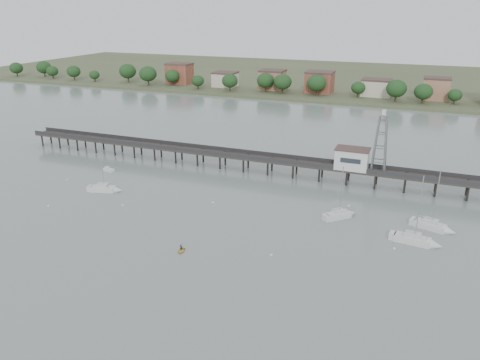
# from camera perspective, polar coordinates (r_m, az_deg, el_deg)

# --- Properties ---
(ground_plane) EXTENTS (500.00, 500.00, 0.00)m
(ground_plane) POSITION_cam_1_polar(r_m,az_deg,el_deg) (79.48, -12.68, -12.48)
(ground_plane) COLOR slate
(ground_plane) RESTS_ON ground
(pier) EXTENTS (150.00, 5.00, 5.50)m
(pier) POSITION_cam_1_polar(r_m,az_deg,el_deg) (126.97, 2.18, 2.66)
(pier) COLOR #2D2823
(pier) RESTS_ON ground
(pier_building) EXTENTS (8.40, 5.40, 5.30)m
(pier_building) POSITION_cam_1_polar(r_m,az_deg,el_deg) (120.64, 13.49, 2.57)
(pier_building) COLOR silver
(pier_building) RESTS_ON ground
(lattice_tower) EXTENTS (3.20, 3.20, 15.50)m
(lattice_tower) POSITION_cam_1_polar(r_m,az_deg,el_deg) (118.78, 16.76, 4.22)
(lattice_tower) COLOR slate
(lattice_tower) RESTS_ON ground
(sailboat_e) EXTENTS (8.53, 4.68, 13.53)m
(sailboat_e) POSITION_cam_1_polar(r_m,az_deg,el_deg) (102.74, 22.82, -5.34)
(sailboat_e) COLOR silver
(sailboat_e) RESTS_ON ground
(sailboat_a) EXTENTS (8.22, 4.25, 13.08)m
(sailboat_a) POSITION_cam_1_polar(r_m,az_deg,el_deg) (118.49, -15.82, -1.07)
(sailboat_a) COLOR silver
(sailboat_a) RESTS_ON ground
(sailboat_d) EXTENTS (9.07, 3.66, 14.52)m
(sailboat_d) POSITION_cam_1_polar(r_m,az_deg,el_deg) (95.78, 21.11, -6.99)
(sailboat_d) COLOR silver
(sailboat_d) RESTS_ON ground
(sailboat_c) EXTENTS (6.70, 6.75, 12.26)m
(sailboat_c) POSITION_cam_1_polar(r_m,az_deg,el_deg) (102.75, 12.35, -4.12)
(sailboat_c) COLOR silver
(sailboat_c) RESTS_ON ground
(white_tender) EXTENTS (3.59, 2.16, 1.31)m
(white_tender) POSITION_cam_1_polar(r_m,az_deg,el_deg) (133.07, -15.71, 1.20)
(white_tender) COLOR silver
(white_tender) RESTS_ON ground
(yellow_dinghy) EXTENTS (1.65, 0.60, 2.26)m
(yellow_dinghy) POSITION_cam_1_polar(r_m,az_deg,el_deg) (87.96, -7.18, -8.65)
(yellow_dinghy) COLOR yellow
(yellow_dinghy) RESTS_ON ground
(dinghy_occupant) EXTENTS (0.47, 1.26, 0.30)m
(dinghy_occupant) POSITION_cam_1_polar(r_m,az_deg,el_deg) (87.96, -7.18, -8.65)
(dinghy_occupant) COLOR black
(dinghy_occupant) RESTS_ON ground
(mooring_buoys) EXTENTS (82.79, 28.16, 0.39)m
(mooring_buoys) POSITION_cam_1_polar(r_m,az_deg,el_deg) (103.40, -4.93, -3.88)
(mooring_buoys) COLOR #F3E8BD
(mooring_buoys) RESTS_ON ground
(far_shore) EXTENTS (500.00, 170.00, 10.40)m
(far_shore) POSITION_cam_1_polar(r_m,az_deg,el_deg) (299.34, 13.95, 11.87)
(far_shore) COLOR #475133
(far_shore) RESTS_ON ground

